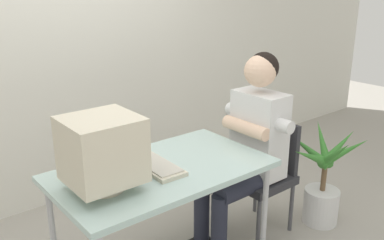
{
  "coord_description": "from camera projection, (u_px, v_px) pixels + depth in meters",
  "views": [
    {
      "loc": [
        -1.29,
        -1.88,
        1.8
      ],
      "look_at": [
        0.23,
        0.0,
        1.0
      ],
      "focal_mm": 39.4,
      "sensor_mm": 36.0,
      "label": 1
    }
  ],
  "objects": [
    {
      "name": "wall_back",
      "position": [
        92.0,
        19.0,
        3.47
      ],
      "size": [
        8.0,
        0.1,
        3.0
      ],
      "primitive_type": "cube",
      "color": "silver",
      "rests_on": "ground_plane"
    },
    {
      "name": "person_seated",
      "position": [
        249.0,
        142.0,
        2.92
      ],
      "size": [
        0.74,
        0.57,
        1.35
      ],
      "color": "silver",
      "rests_on": "ground_plane"
    },
    {
      "name": "office_chair",
      "position": [
        264.0,
        169.0,
        3.11
      ],
      "size": [
        0.42,
        0.42,
        0.83
      ],
      "color": "#4C4C51",
      "rests_on": "ground_plane"
    },
    {
      "name": "keyboard",
      "position": [
        155.0,
        165.0,
        2.49
      ],
      "size": [
        0.19,
        0.43,
        0.03
      ],
      "color": "beige",
      "rests_on": "desk"
    },
    {
      "name": "crt_monitor",
      "position": [
        103.0,
        150.0,
        2.16
      ],
      "size": [
        0.38,
        0.35,
        0.4
      ],
      "color": "beige",
      "rests_on": "desk"
    },
    {
      "name": "desk",
      "position": [
        162.0,
        176.0,
        2.51
      ],
      "size": [
        1.28,
        0.74,
        0.75
      ],
      "color": "#B7B7BC",
      "rests_on": "ground_plane"
    },
    {
      "name": "potted_plant",
      "position": [
        323.0,
        183.0,
        3.21
      ],
      "size": [
        0.64,
        0.57,
        0.79
      ],
      "color": "silver",
      "rests_on": "ground_plane"
    }
  ]
}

